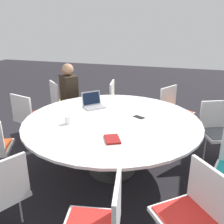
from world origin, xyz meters
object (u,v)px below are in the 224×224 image
object	(u,v)px
chair_3	(0,191)
chair_4	(99,223)
chair_7	(218,128)
chair_8	(174,108)
chair_1	(29,115)
laptop	(93,103)
spiral_notebook	(112,139)
chair_9	(119,101)
chair_0	(62,100)
person_0	(70,92)
coffee_cup	(68,120)
cell_phone	(139,117)
chair_5	(193,209)

from	to	relation	value
chair_3	chair_4	xyz separation A→B (m)	(0.10, 0.94, 0.00)
chair_7	chair_8	bearing A→B (deg)	-69.53
chair_1	laptop	bearing A→B (deg)	18.61
chair_3	spiral_notebook	bearing A→B (deg)	-17.12
chair_3	chair_9	xyz separation A→B (m)	(-2.76, 0.33, 0.00)
chair_9	chair_0	bearing A→B (deg)	-84.61
chair_0	person_0	distance (m)	0.32
chair_4	chair_8	distance (m)	2.74
chair_1	coffee_cup	xyz separation A→B (m)	(0.59, 0.96, 0.27)
chair_1	chair_8	size ratio (longest dim) A/B	1.00
cell_phone	chair_3	bearing A→B (deg)	-31.85
chair_9	chair_3	bearing A→B (deg)	-15.59
chair_5	coffee_cup	xyz separation A→B (m)	(-0.82, -1.44, 0.27)
chair_8	chair_9	size ratio (longest dim) A/B	1.00
chair_0	spiral_notebook	world-z (taller)	chair_0
chair_3	chair_8	bearing A→B (deg)	0.98
chair_1	spiral_notebook	world-z (taller)	chair_1
chair_4	chair_8	bearing A→B (deg)	-17.94
person_0	laptop	distance (m)	0.98
spiral_notebook	chair_5	bearing A→B (deg)	56.11
chair_3	chair_9	world-z (taller)	same
chair_1	chair_5	bearing A→B (deg)	-14.96
chair_8	laptop	distance (m)	1.44
chair_4	chair_7	distance (m)	2.30
cell_phone	spiral_notebook	bearing A→B (deg)	-11.78
laptop	person_0	bearing A→B (deg)	89.12
chair_4	chair_9	world-z (taller)	same
chair_7	chair_9	xyz separation A→B (m)	(-0.79, -1.61, 0.00)
chair_0	chair_7	distance (m)	2.68
chair_3	chair_5	xyz separation A→B (m)	(-0.24, 1.60, 0.00)
chair_0	coffee_cup	distance (m)	1.70
chair_9	person_0	distance (m)	0.90
chair_3	chair_7	bearing A→B (deg)	-16.84
chair_0	chair_5	world-z (taller)	same
chair_7	laptop	bearing A→B (deg)	-14.71
spiral_notebook	cell_phone	size ratio (longest dim) A/B	1.63
chair_8	spiral_notebook	xyz separation A→B (m)	(1.83, -0.53, 0.23)
chair_7	spiral_notebook	bearing A→B (deg)	22.32
chair_5	cell_phone	distance (m)	1.44
chair_5	spiral_notebook	bearing A→B (deg)	16.79
chair_3	coffee_cup	bearing A→B (deg)	19.33
chair_9	coffee_cup	size ratio (longest dim) A/B	8.78
chair_1	chair_5	world-z (taller)	same
chair_9	spiral_notebook	size ratio (longest dim) A/B	3.35
person_0	spiral_notebook	xyz separation A→B (m)	(1.61, 1.25, 0.03)
laptop	spiral_notebook	distance (m)	1.08
chair_5	laptop	xyz separation A→B (m)	(-1.47, -1.37, 0.27)
chair_0	person_0	world-z (taller)	person_0
chair_3	spiral_notebook	world-z (taller)	chair_3
chair_3	spiral_notebook	distance (m)	1.13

